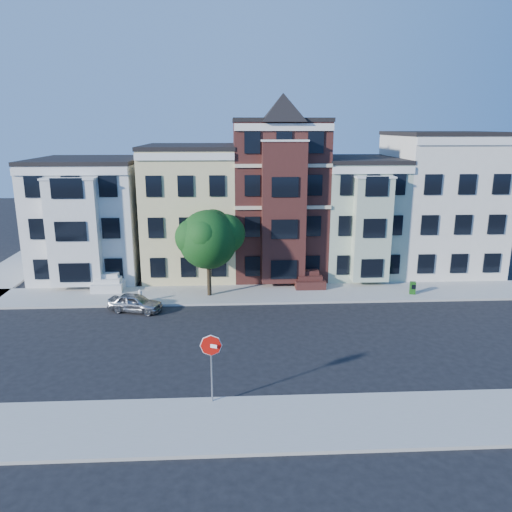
{
  "coord_description": "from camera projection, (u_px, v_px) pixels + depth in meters",
  "views": [
    {
      "loc": [
        -3.85,
        -25.75,
        11.71
      ],
      "look_at": [
        -2.34,
        3.02,
        4.2
      ],
      "focal_mm": 35.0,
      "sensor_mm": 36.0,
      "label": 1
    }
  ],
  "objects": [
    {
      "name": "fire_hydrant",
      "position": [
        140.0,
        297.0,
        33.74
      ],
      "size": [
        0.31,
        0.31,
        0.7
      ],
      "primitive_type": "cylinder",
      "rotation": [
        0.0,
        0.0,
        -0.33
      ],
      "color": "silver",
      "rests_on": "far_sidewalk"
    },
    {
      "name": "house_green",
      "position": [
        355.0,
        216.0,
        41.24
      ],
      "size": [
        6.0,
        9.0,
        9.0
      ],
      "primitive_type": "cube",
      "color": "#A5B69A",
      "rests_on": "ground"
    },
    {
      "name": "parked_car",
      "position": [
        135.0,
        303.0,
        32.4
      ],
      "size": [
        3.75,
        2.3,
        1.19
      ],
      "primitive_type": "imported",
      "rotation": [
        0.0,
        0.0,
        1.3
      ],
      "color": "gray",
      "rests_on": "ground"
    },
    {
      "name": "street_tree",
      "position": [
        208.0,
        243.0,
        34.3
      ],
      "size": [
        6.5,
        6.5,
        7.49
      ],
      "primitive_type": null,
      "rotation": [
        0.0,
        0.0,
        0.01
      ],
      "color": "#155015",
      "rests_on": "far_sidewalk"
    },
    {
      "name": "stop_sign",
      "position": [
        211.0,
        364.0,
        21.23
      ],
      "size": [
        0.93,
        0.5,
        3.48
      ],
      "primitive_type": null,
      "rotation": [
        0.0,
        0.0,
        -0.4
      ],
      "color": "#BA1009",
      "rests_on": "near_sidewalk"
    },
    {
      "name": "house_cream",
      "position": [
        439.0,
        203.0,
        41.34
      ],
      "size": [
        8.0,
        9.0,
        11.0
      ],
      "primitive_type": "cube",
      "color": "silver",
      "rests_on": "ground"
    },
    {
      "name": "house_yellow",
      "position": [
        191.0,
        212.0,
        40.43
      ],
      "size": [
        7.0,
        9.0,
        10.0
      ],
      "primitive_type": "cube",
      "color": "beige",
      "rests_on": "ground"
    },
    {
      "name": "house_brown",
      "position": [
        277.0,
        199.0,
        40.53
      ],
      "size": [
        7.0,
        9.0,
        12.0
      ],
      "primitive_type": "cube",
      "color": "#3E1B17",
      "rests_on": "ground"
    },
    {
      "name": "house_white",
      "position": [
        92.0,
        219.0,
        40.15
      ],
      "size": [
        8.0,
        9.0,
        9.0
      ],
      "primitive_type": "cube",
      "color": "silver",
      "rests_on": "ground"
    },
    {
      "name": "near_sidewalk",
      "position": [
        328.0,
        421.0,
        20.28
      ],
      "size": [
        60.0,
        4.0,
        0.15
      ],
      "primitive_type": "cube",
      "color": "#9E9B93",
      "rests_on": "ground"
    },
    {
      "name": "newspaper_box",
      "position": [
        413.0,
        288.0,
        35.38
      ],
      "size": [
        0.46,
        0.43,
        0.88
      ],
      "primitive_type": "cube",
      "rotation": [
        0.0,
        0.0,
        -0.21
      ],
      "color": "#195215",
      "rests_on": "far_sidewalk"
    },
    {
      "name": "far_sidewalk",
      "position": [
        285.0,
        294.0,
        35.74
      ],
      "size": [
        60.0,
        4.0,
        0.15
      ],
      "primitive_type": "cube",
      "color": "#9E9B93",
      "rests_on": "ground"
    },
    {
      "name": "ground",
      "position": [
        300.0,
        341.0,
        28.03
      ],
      "size": [
        120.0,
        120.0,
        0.0
      ],
      "primitive_type": "plane",
      "color": "black"
    }
  ]
}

